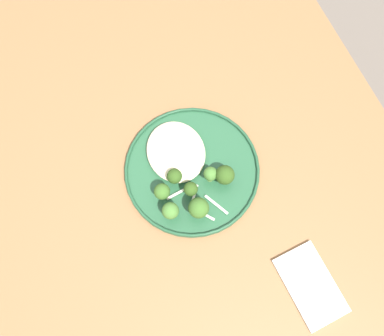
# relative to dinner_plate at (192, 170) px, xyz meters

# --- Properties ---
(ground) EXTENTS (6.00, 6.00, 0.00)m
(ground) POSITION_rel_dinner_plate_xyz_m (0.03, -0.04, -0.75)
(ground) COLOR #665B51
(wooden_dining_table) EXTENTS (1.40, 1.00, 0.74)m
(wooden_dining_table) POSITION_rel_dinner_plate_xyz_m (0.03, -0.04, -0.09)
(wooden_dining_table) COLOR brown
(wooden_dining_table) RESTS_ON ground
(dinner_plate) EXTENTS (0.29, 0.29, 0.02)m
(dinner_plate) POSITION_rel_dinner_plate_xyz_m (0.00, 0.00, 0.00)
(dinner_plate) COLOR #235133
(dinner_plate) RESTS_ON wooden_dining_table
(noodle_bed) EXTENTS (0.14, 0.12, 0.03)m
(noodle_bed) POSITION_rel_dinner_plate_xyz_m (-0.05, -0.02, 0.02)
(noodle_bed) COLOR beige
(noodle_bed) RESTS_ON dinner_plate
(seared_scallop_on_noodles) EXTENTS (0.02, 0.02, 0.01)m
(seared_scallop_on_noodles) POSITION_rel_dinner_plate_xyz_m (-0.07, 0.01, 0.01)
(seared_scallop_on_noodles) COLOR #DBB77A
(seared_scallop_on_noodles) RESTS_ON dinner_plate
(seared_scallop_tilted_round) EXTENTS (0.03, 0.03, 0.02)m
(seared_scallop_tilted_round) POSITION_rel_dinner_plate_xyz_m (-0.05, -0.02, 0.01)
(seared_scallop_tilted_round) COLOR #E5C689
(seared_scallop_tilted_round) RESTS_ON dinner_plate
(seared_scallop_rear_pale) EXTENTS (0.03, 0.03, 0.02)m
(seared_scallop_rear_pale) POSITION_rel_dinner_plate_xyz_m (-0.02, -0.05, 0.01)
(seared_scallop_rear_pale) COLOR #E5C689
(seared_scallop_rear_pale) RESTS_ON dinner_plate
(seared_scallop_front_small) EXTENTS (0.03, 0.03, 0.02)m
(seared_scallop_front_small) POSITION_rel_dinner_plate_xyz_m (-0.03, 0.01, 0.01)
(seared_scallop_front_small) COLOR #DBB77A
(seared_scallop_front_small) RESTS_ON dinner_plate
(seared_scallop_right_edge) EXTENTS (0.02, 0.02, 0.02)m
(seared_scallop_right_edge) POSITION_rel_dinner_plate_xyz_m (-0.08, -0.02, 0.01)
(seared_scallop_right_edge) COLOR #DBB77A
(seared_scallop_right_edge) RESTS_ON dinner_plate
(broccoli_floret_left_leaning) EXTENTS (0.03, 0.03, 0.05)m
(broccoli_floret_left_leaning) POSITION_rel_dinner_plate_xyz_m (0.05, -0.02, 0.04)
(broccoli_floret_left_leaning) COLOR #7A994C
(broccoli_floret_left_leaning) RESTS_ON dinner_plate
(broccoli_floret_tall_stalk) EXTENTS (0.03, 0.03, 0.06)m
(broccoli_floret_tall_stalk) POSITION_rel_dinner_plate_xyz_m (0.07, -0.08, 0.04)
(broccoli_floret_tall_stalk) COLOR #89A356
(broccoli_floret_tall_stalk) RESTS_ON dinner_plate
(broccoli_floret_rear_charred) EXTENTS (0.03, 0.03, 0.05)m
(broccoli_floret_rear_charred) POSITION_rel_dinner_plate_xyz_m (0.01, -0.04, 0.03)
(broccoli_floret_rear_charred) COLOR #7A994C
(broccoli_floret_rear_charred) RESTS_ON dinner_plate
(broccoli_floret_center_pile) EXTENTS (0.04, 0.04, 0.06)m
(broccoli_floret_center_pile) POSITION_rel_dinner_plate_xyz_m (0.05, 0.05, 0.04)
(broccoli_floret_center_pile) COLOR #89A356
(broccoli_floret_center_pile) RESTS_ON dinner_plate
(broccoli_floret_front_edge) EXTENTS (0.03, 0.03, 0.05)m
(broccoli_floret_front_edge) POSITION_rel_dinner_plate_xyz_m (0.03, -0.08, 0.04)
(broccoli_floret_front_edge) COLOR #89A356
(broccoli_floret_front_edge) RESTS_ON dinner_plate
(broccoli_floret_split_head) EXTENTS (0.04, 0.04, 0.06)m
(broccoli_floret_split_head) POSITION_rel_dinner_plate_xyz_m (0.09, -0.02, 0.04)
(broccoli_floret_split_head) COLOR #7A994C
(broccoli_floret_split_head) RESTS_ON dinner_plate
(broccoli_floret_beside_noodles) EXTENTS (0.03, 0.03, 0.05)m
(broccoli_floret_beside_noodles) POSITION_rel_dinner_plate_xyz_m (0.03, 0.03, 0.03)
(broccoli_floret_beside_noodles) COLOR #7A994C
(broccoli_floret_beside_noodles) RESTS_ON dinner_plate
(onion_sliver_long_sliver) EXTENTS (0.06, 0.03, 0.00)m
(onion_sliver_long_sliver) POSITION_rel_dinner_plate_xyz_m (0.09, 0.02, 0.01)
(onion_sliver_long_sliver) COLOR silver
(onion_sliver_long_sliver) RESTS_ON dinner_plate
(onion_sliver_curled_piece) EXTENTS (0.05, 0.04, 0.00)m
(onion_sliver_curled_piece) POSITION_rel_dinner_plate_xyz_m (0.06, -0.02, 0.01)
(onion_sliver_curled_piece) COLOR silver
(onion_sliver_curled_piece) RESTS_ON dinner_plate
(onion_sliver_short_strip) EXTENTS (0.03, 0.03, 0.00)m
(onion_sliver_short_strip) POSITION_rel_dinner_plate_xyz_m (0.10, -0.01, 0.01)
(onion_sliver_short_strip) COLOR silver
(onion_sliver_short_strip) RESTS_ON dinner_plate
(onion_sliver_pale_crescent) EXTENTS (0.01, 0.05, 0.00)m
(onion_sliver_pale_crescent) POSITION_rel_dinner_plate_xyz_m (0.04, -0.05, 0.01)
(onion_sliver_pale_crescent) COLOR silver
(onion_sliver_pale_crescent) RESTS_ON dinner_plate
(folded_napkin) EXTENTS (0.16, 0.10, 0.01)m
(folded_napkin) POSITION_rel_dinner_plate_xyz_m (0.31, 0.13, -0.00)
(folded_napkin) COLOR silver
(folded_napkin) RESTS_ON wooden_dining_table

